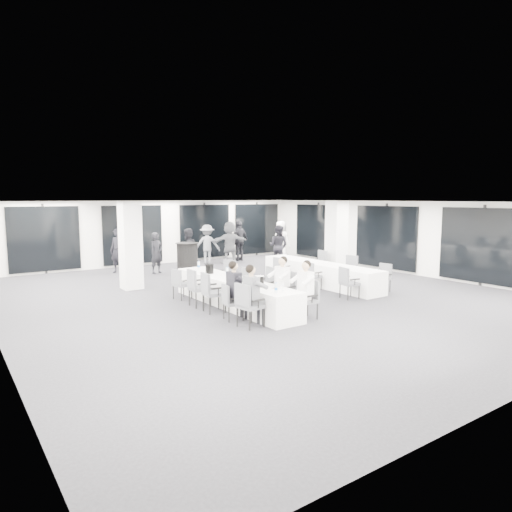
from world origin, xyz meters
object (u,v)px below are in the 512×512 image
at_px(standing_guest_b, 188,248).
at_px(ice_bucket_far, 210,269).
at_px(banquet_table_side, 320,274).
at_px(chair_main_right_second, 285,289).
at_px(chair_main_right_fourth, 244,281).
at_px(chair_side_right_far, 319,263).
at_px(standing_guest_c, 207,242).
at_px(standing_guest_d, 239,238).
at_px(chair_side_left_mid, 311,274).
at_px(chair_main_left_far, 180,282).
at_px(chair_side_left_near, 347,281).
at_px(chair_side_right_near, 383,276).
at_px(chair_side_right_mid, 349,268).
at_px(standing_guest_h, 278,243).
at_px(chair_main_right_far, 227,274).
at_px(chair_side_left_far, 280,268).
at_px(cocktail_table, 187,259).
at_px(standing_guest_g, 118,248).
at_px(chair_main_left_second, 230,300).
at_px(standing_guest_a, 156,250).
at_px(chair_main_right_mid, 267,284).
at_px(ice_bucket_near, 259,281).
at_px(standing_guest_e, 281,238).
at_px(chair_main_left_mid, 211,290).
at_px(standing_guest_f, 230,240).
at_px(chair_main_left_near, 248,302).
at_px(banquet_table_main, 233,292).
at_px(chair_main_left_fourth, 197,285).
at_px(chair_main_right_near, 309,297).

distance_m(standing_guest_b, ice_bucket_far, 4.96).
relative_size(banquet_table_side, chair_main_right_second, 4.86).
distance_m(chair_main_right_fourth, chair_side_right_far, 4.20).
bearing_deg(standing_guest_c, standing_guest_d, -150.11).
bearing_deg(chair_side_left_mid, chair_main_left_far, -110.80).
distance_m(standing_guest_b, standing_guest_d, 3.83).
distance_m(chair_side_left_near, standing_guest_b, 7.18).
bearing_deg(chair_side_right_near, standing_guest_b, 17.23).
relative_size(chair_side_left_mid, chair_side_right_mid, 0.91).
xyz_separation_m(standing_guest_d, standing_guest_h, (0.42, -2.45, -0.07)).
distance_m(chair_side_right_near, standing_guest_c, 8.72).
xyz_separation_m(chair_main_right_far, chair_side_left_far, (2.37, 0.31, -0.07)).
bearing_deg(standing_guest_h, chair_main_right_far, 98.51).
distance_m(cocktail_table, standing_guest_g, 2.87).
xyz_separation_m(chair_main_right_far, standing_guest_b, (0.72, 4.12, 0.41)).
xyz_separation_m(chair_main_right_second, chair_side_right_near, (4.02, 0.14, -0.09)).
bearing_deg(chair_main_left_second, standing_guest_a, -178.30).
bearing_deg(chair_main_right_mid, ice_bucket_near, 138.75).
xyz_separation_m(chair_side_left_mid, standing_guest_a, (-2.77, 5.86, 0.39)).
distance_m(banquet_table_side, standing_guest_a, 6.48).
relative_size(cocktail_table, standing_guest_e, 0.60).
bearing_deg(chair_main_left_mid, standing_guest_f, 151.77).
height_order(chair_main_left_near, chair_main_left_far, chair_main_left_near).
height_order(chair_main_right_mid, chair_side_left_mid, chair_main_right_mid).
bearing_deg(chair_main_left_far, ice_bucket_near, 4.68).
xyz_separation_m(cocktail_table, chair_side_left_near, (1.98, -6.36, -0.10)).
bearing_deg(banquet_table_main, chair_main_left_fourth, 148.49).
bearing_deg(standing_guest_b, chair_main_right_fourth, 55.45).
distance_m(chair_main_left_near, chair_main_right_fourth, 3.17).
xyz_separation_m(standing_guest_e, standing_guest_f, (-2.80, 0.15, 0.04)).
relative_size(chair_main_right_far, standing_guest_f, 0.47).
distance_m(standing_guest_f, standing_guest_h, 2.31).
distance_m(chair_main_right_near, chair_side_right_near, 4.16).
height_order(chair_main_left_near, chair_side_left_near, chair_main_left_near).
xyz_separation_m(banquet_table_main, chair_main_right_mid, (0.84, -0.39, 0.21)).
distance_m(chair_main_right_second, standing_guest_e, 10.12).
bearing_deg(chair_main_right_second, standing_guest_e, -43.38).
distance_m(banquet_table_main, standing_guest_h, 7.43).
bearing_deg(chair_main_right_mid, banquet_table_main, 69.08).
relative_size(chair_side_left_near, standing_guest_c, 0.47).
bearing_deg(standing_guest_h, chair_main_right_fourth, 105.68).
xyz_separation_m(standing_guest_b, standing_guest_e, (5.43, 0.98, 0.05)).
relative_size(chair_main_right_mid, standing_guest_d, 0.48).
relative_size(chair_main_left_near, chair_main_right_mid, 0.99).
height_order(chair_main_right_second, standing_guest_a, standing_guest_a).
xyz_separation_m(chair_side_left_far, standing_guest_c, (0.13, 5.47, 0.48)).
xyz_separation_m(chair_main_left_near, chair_side_right_near, (5.70, 0.87, -0.08)).
height_order(banquet_table_side, standing_guest_f, standing_guest_f).
relative_size(chair_side_right_mid, chair_side_right_far, 0.97).
bearing_deg(chair_main_right_near, chair_side_right_far, -40.16).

